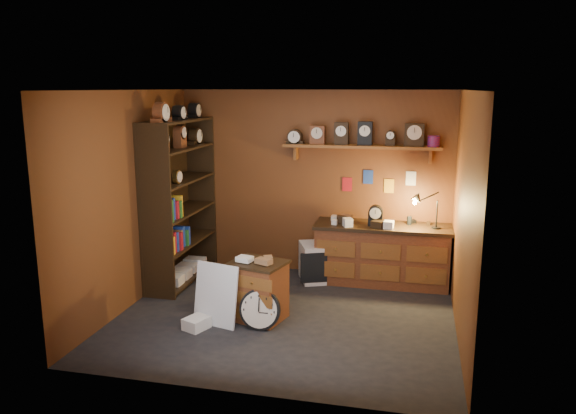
% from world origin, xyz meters
% --- Properties ---
extents(floor, '(4.00, 4.00, 0.00)m').
position_xyz_m(floor, '(0.00, 0.00, 0.00)').
color(floor, black).
rests_on(floor, ground).
extents(room_shell, '(4.02, 3.62, 2.71)m').
position_xyz_m(room_shell, '(0.04, 0.11, 1.72)').
color(room_shell, brown).
rests_on(room_shell, ground).
extents(shelving_unit, '(0.47, 1.60, 2.58)m').
position_xyz_m(shelving_unit, '(-1.79, 0.98, 1.25)').
color(shelving_unit, black).
rests_on(shelving_unit, ground).
extents(workbench, '(1.90, 0.66, 1.36)m').
position_xyz_m(workbench, '(1.05, 1.47, 0.47)').
color(workbench, brown).
rests_on(workbench, ground).
extents(low_cabinet, '(0.74, 0.67, 0.80)m').
position_xyz_m(low_cabinet, '(-0.30, -0.14, 0.39)').
color(low_cabinet, brown).
rests_on(low_cabinet, ground).
extents(big_round_clock, '(0.48, 0.16, 0.48)m').
position_xyz_m(big_round_clock, '(-0.21, -0.42, 0.24)').
color(big_round_clock, black).
rests_on(big_round_clock, ground).
extents(white_panel, '(0.58, 0.29, 0.74)m').
position_xyz_m(white_panel, '(-0.74, -0.40, 0.00)').
color(white_panel, silver).
rests_on(white_panel, ground).
extents(mini_fridge, '(0.67, 0.70, 0.54)m').
position_xyz_m(mini_fridge, '(0.17, 1.39, 0.27)').
color(mini_fridge, silver).
rests_on(mini_fridge, ground).
extents(floor_box_a, '(0.27, 0.24, 0.15)m').
position_xyz_m(floor_box_a, '(-0.96, 0.15, 0.07)').
color(floor_box_a, '#8C613D').
rests_on(floor_box_a, ground).
extents(floor_box_b, '(0.31, 0.34, 0.14)m').
position_xyz_m(floor_box_b, '(-0.92, -0.58, 0.07)').
color(floor_box_b, white).
rests_on(floor_box_b, ground).
extents(floor_box_c, '(0.32, 0.30, 0.19)m').
position_xyz_m(floor_box_c, '(-0.62, 0.69, 0.10)').
color(floor_box_c, '#8C613D').
rests_on(floor_box_c, ground).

